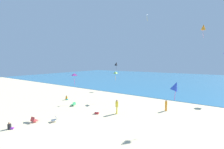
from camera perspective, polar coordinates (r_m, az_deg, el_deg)
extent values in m
plane|color=beige|center=(20.40, 3.52, -12.90)|extent=(120.00, 120.00, 0.00)
cube|color=teal|center=(56.13, 23.83, -1.85)|extent=(120.00, 60.00, 0.05)
cube|color=#D13D3D|center=(18.16, -27.16, -15.20)|extent=(0.59, 0.52, 0.03)
cube|color=#D13D3D|center=(17.96, -27.86, -14.74)|extent=(0.56, 0.24, 0.43)
cylinder|color=#B7B7BC|center=(18.47, -27.29, -15.13)|extent=(0.02, 0.02, 0.16)
cylinder|color=#B7B7BC|center=(18.05, -26.26, -15.56)|extent=(0.02, 0.02, 0.16)
cube|color=#2D9956|center=(22.39, -14.61, -10.96)|extent=(0.59, 0.62, 0.03)
cube|color=#2D9956|center=(22.18, -14.07, -10.60)|extent=(0.27, 0.57, 0.39)
cylinder|color=#B7B7BC|center=(22.31, -15.37, -11.27)|extent=(0.02, 0.02, 0.17)
cylinder|color=#B7B7BC|center=(22.72, -14.47, -10.95)|extent=(0.02, 0.02, 0.17)
cube|color=white|center=(17.39, -21.23, -15.80)|extent=(0.62, 0.62, 0.03)
cube|color=white|center=(17.40, -20.38, -15.04)|extent=(0.54, 0.35, 0.43)
cylinder|color=#B7B7BC|center=(17.16, -21.45, -16.42)|extent=(0.02, 0.02, 0.19)
cylinder|color=#B7B7BC|center=(17.61, -21.94, -15.88)|extent=(0.02, 0.02, 0.19)
cube|color=red|center=(18.69, -5.77, -14.21)|extent=(0.56, 0.47, 0.25)
cube|color=white|center=(18.64, -5.78, -13.79)|extent=(0.58, 0.49, 0.04)
cylinder|color=orange|center=(26.09, -16.84, -8.56)|extent=(0.41, 0.41, 0.50)
sphere|color=brown|center=(26.01, -16.86, -7.84)|extent=(0.20, 0.20, 0.20)
cube|color=#19ADB2|center=(25.95, -16.66, -9.03)|extent=(0.42, 0.35, 0.15)
cylinder|color=orange|center=(20.80, 19.56, -11.82)|extent=(0.12, 0.12, 0.70)
cylinder|color=orange|center=(20.73, 19.94, -11.90)|extent=(0.12, 0.12, 0.70)
cylinder|color=orange|center=(20.60, 19.80, -10.24)|extent=(0.35, 0.35, 0.52)
sphere|color=tan|center=(20.51, 19.83, -9.30)|extent=(0.19, 0.19, 0.19)
cylinder|color=yellow|center=(18.47, 1.82, -13.44)|extent=(0.15, 0.15, 0.85)
cylinder|color=yellow|center=(18.65, 1.86, -13.26)|extent=(0.15, 0.15, 0.85)
cylinder|color=yellow|center=(18.35, 1.85, -11.15)|extent=(0.46, 0.46, 0.63)
sphere|color=#A87A5B|center=(18.23, 1.85, -9.88)|extent=(0.23, 0.23, 0.23)
cylinder|color=black|center=(17.54, -34.33, -15.97)|extent=(0.44, 0.44, 0.48)
sphere|color=#A87A5B|center=(17.43, -34.38, -14.97)|extent=(0.19, 0.19, 0.19)
cube|color=purple|center=(17.51, -33.73, -16.57)|extent=(0.42, 0.41, 0.14)
pyramid|color=#DB3DA8|center=(18.45, -14.08, 0.03)|extent=(0.77, 0.62, 0.29)
cylinder|color=#DB3DA8|center=(18.55, -14.00, -2.68)|extent=(0.06, 0.17, 0.83)
pyramid|color=white|center=(32.44, 13.21, 21.22)|extent=(0.37, 0.45, 0.17)
cylinder|color=yellow|center=(32.23, 13.17, 19.91)|extent=(0.16, 0.06, 0.99)
cone|color=orange|center=(20.73, 31.31, 15.06)|extent=(0.75, 0.75, 0.65)
cylinder|color=pink|center=(20.61, 31.22, 13.08)|extent=(0.15, 0.15, 0.92)
cone|color=black|center=(33.53, 1.61, 4.07)|extent=(0.86, 1.00, 0.96)
cylinder|color=black|center=(33.55, 1.61, 2.69)|extent=(0.04, 0.06, 0.95)
pyramid|color=#99DB33|center=(23.80, 1.31, 0.74)|extent=(0.96, 0.97, 0.32)
cylinder|color=orange|center=(23.88, 1.33, -1.39)|extent=(0.05, 0.05, 0.71)
cone|color=blue|center=(13.28, 22.84, -4.08)|extent=(1.03, 0.97, 0.90)
cylinder|color=#DB3DA8|center=(13.41, 22.73, -7.15)|extent=(0.09, 0.08, 0.84)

